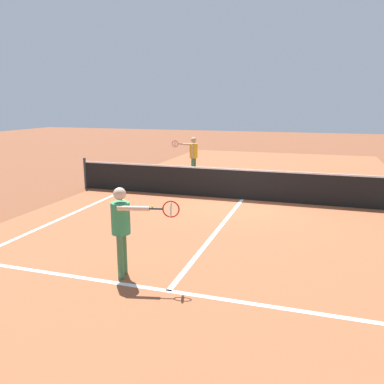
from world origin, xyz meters
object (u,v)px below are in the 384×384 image
(player_far, at_px, (193,153))
(player_near, at_px, (122,223))
(tennis_ball_near_net, at_px, (152,207))
(net, at_px, (243,184))

(player_far, bearing_deg, player_near, -79.74)
(player_far, xyz_separation_m, tennis_ball_near_net, (0.31, -4.83, -0.97))
(net, xyz_separation_m, tennis_ball_near_net, (-2.28, -1.79, -0.46))
(net, bearing_deg, player_far, 130.30)
(net, height_order, player_far, player_far)
(net, distance_m, player_far, 4.03)
(net, height_order, player_near, player_near)
(net, bearing_deg, tennis_ball_near_net, -141.87)
(net, relative_size, tennis_ball_near_net, 170.71)
(player_far, height_order, tennis_ball_near_net, player_far)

